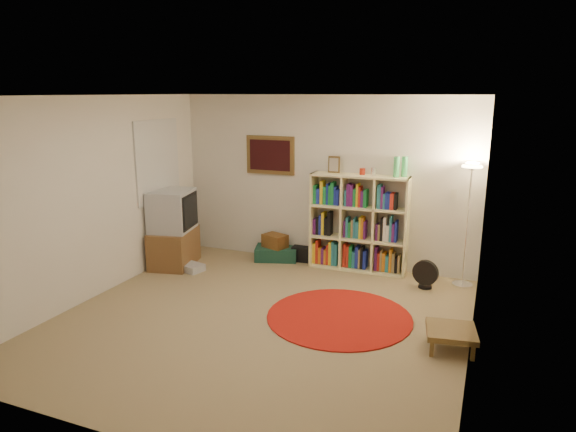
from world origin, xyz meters
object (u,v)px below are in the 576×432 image
at_px(floor_fan, 425,274).
at_px(tv_stand, 173,230).
at_px(suitcase, 276,253).
at_px(bookshelf, 358,224).
at_px(floor_lamp, 471,184).
at_px(side_table, 451,332).

distance_m(floor_fan, tv_stand, 3.65).
bearing_deg(suitcase, bookshelf, -13.99).
distance_m(floor_lamp, floor_fan, 1.31).
bearing_deg(side_table, tv_stand, 164.19).
bearing_deg(floor_fan, tv_stand, -162.32).
bearing_deg(tv_stand, suitcase, 20.22).
distance_m(bookshelf, floor_lamp, 1.66).
height_order(tv_stand, side_table, tv_stand).
relative_size(floor_fan, suitcase, 0.53).
xyz_separation_m(floor_lamp, side_table, (0.00, -1.89, -1.20)).
distance_m(floor_fan, side_table, 1.67).
xyz_separation_m(tv_stand, suitcase, (1.31, 0.82, -0.45)).
bearing_deg(floor_fan, floor_lamp, 42.99).
xyz_separation_m(bookshelf, side_table, (1.50, -2.04, -0.49)).
bearing_deg(bookshelf, floor_fan, -23.82).
relative_size(floor_lamp, side_table, 3.01).
xyz_separation_m(floor_fan, side_table, (0.46, -1.60, -0.01)).
bearing_deg(tv_stand, floor_lamp, -1.54).
xyz_separation_m(bookshelf, floor_lamp, (1.50, -0.15, 0.71)).
bearing_deg(suitcase, tv_stand, -165.04).
relative_size(floor_fan, side_table, 0.70).
relative_size(bookshelf, suitcase, 2.31).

